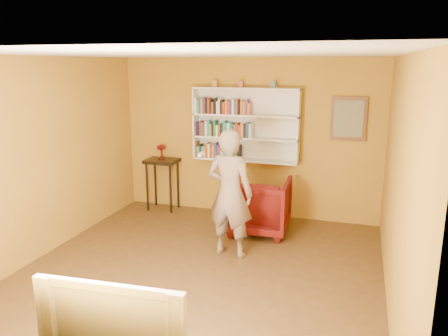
{
  "coord_description": "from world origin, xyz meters",
  "views": [
    {
      "loc": [
        1.83,
        -4.69,
        2.59
      ],
      "look_at": [
        0.12,
        0.75,
        1.23
      ],
      "focal_mm": 35.0,
      "sensor_mm": 36.0,
      "label": 1
    }
  ],
  "objects_px": {
    "console_table": "(162,168)",
    "armchair": "(259,205)",
    "bookshelf": "(246,125)",
    "person": "(230,194)",
    "television": "(117,317)",
    "ruby_lustre": "(161,149)"
  },
  "relations": [
    {
      "from": "ruby_lustre",
      "to": "armchair",
      "type": "relative_size",
      "value": 0.28
    },
    {
      "from": "armchair",
      "to": "ruby_lustre",
      "type": "bearing_deg",
      "value": -18.38
    },
    {
      "from": "bookshelf",
      "to": "armchair",
      "type": "bearing_deg",
      "value": -60.81
    },
    {
      "from": "ruby_lustre",
      "to": "armchair",
      "type": "bearing_deg",
      "value": -16.24
    },
    {
      "from": "ruby_lustre",
      "to": "armchair",
      "type": "xyz_separation_m",
      "value": [
        1.91,
        -0.56,
        -0.69
      ]
    },
    {
      "from": "console_table",
      "to": "television",
      "type": "xyz_separation_m",
      "value": [
        1.78,
        -4.5,
        0.05
      ]
    },
    {
      "from": "person",
      "to": "bookshelf",
      "type": "bearing_deg",
      "value": -76.38
    },
    {
      "from": "console_table",
      "to": "person",
      "type": "bearing_deg",
      "value": -41.4
    },
    {
      "from": "bookshelf",
      "to": "armchair",
      "type": "distance_m",
      "value": 1.42
    },
    {
      "from": "console_table",
      "to": "armchair",
      "type": "distance_m",
      "value": 2.02
    },
    {
      "from": "armchair",
      "to": "console_table",
      "type": "bearing_deg",
      "value": -18.38
    },
    {
      "from": "bookshelf",
      "to": "armchair",
      "type": "xyz_separation_m",
      "value": [
        0.4,
        -0.72,
        -1.16
      ]
    },
    {
      "from": "console_table",
      "to": "armchair",
      "type": "bearing_deg",
      "value": -16.24
    },
    {
      "from": "armchair",
      "to": "person",
      "type": "height_order",
      "value": "person"
    },
    {
      "from": "bookshelf",
      "to": "television",
      "type": "distance_m",
      "value": 4.73
    },
    {
      "from": "bookshelf",
      "to": "television",
      "type": "relative_size",
      "value": 1.61
    },
    {
      "from": "armchair",
      "to": "television",
      "type": "bearing_deg",
      "value": 85.86
    },
    {
      "from": "person",
      "to": "television",
      "type": "xyz_separation_m",
      "value": [
        0.05,
        -2.97,
        -0.06
      ]
    },
    {
      "from": "ruby_lustre",
      "to": "console_table",
      "type": "bearing_deg",
      "value": -45.0
    },
    {
      "from": "bookshelf",
      "to": "console_table",
      "type": "xyz_separation_m",
      "value": [
        -1.51,
        -0.16,
        -0.82
      ]
    },
    {
      "from": "bookshelf",
      "to": "person",
      "type": "bearing_deg",
      "value": -82.67
    },
    {
      "from": "person",
      "to": "television",
      "type": "bearing_deg",
      "value": 97.16
    }
  ]
}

